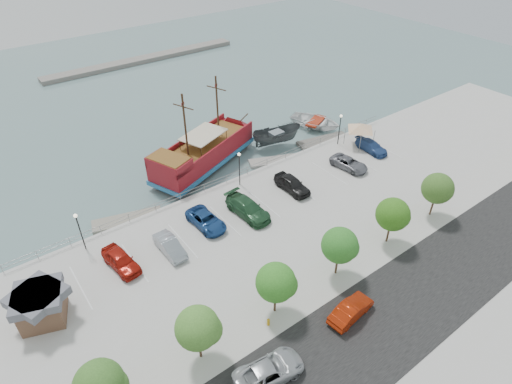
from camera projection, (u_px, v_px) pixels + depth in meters
ground at (274, 220)px, 46.03m from camera, size 160.00×160.00×0.00m
land_slab at (448, 359)px, 32.17m from camera, size 100.00×58.00×1.20m
street at (396, 311)px, 35.06m from camera, size 100.00×8.00×0.04m
sidewalk at (343, 268)px, 38.95m from camera, size 100.00×4.00×0.05m
seawall_railing at (233, 176)px, 50.19m from camera, size 50.00×0.06×1.00m
far_shore at (143, 59)px, 86.29m from camera, size 40.00×3.00×0.80m
pirate_ship at (210, 149)px, 54.52m from camera, size 18.18×10.91×11.32m
patrol_boat at (276, 138)px, 58.04m from camera, size 7.30×4.55×2.65m
speedboat at (315, 123)px, 62.76m from camera, size 7.93×8.99×1.54m
dock_west at (128, 220)px, 45.72m from camera, size 7.57×3.98×0.42m
dock_mid at (274, 161)px, 55.38m from camera, size 6.71×4.22×0.37m
dock_east at (323, 141)px, 59.60m from camera, size 7.86×3.70×0.43m
shed at (41, 305)px, 33.59m from camera, size 4.63×4.63×2.98m
canopy_tent at (361, 123)px, 55.31m from camera, size 4.37×4.37×3.62m
street_van at (269, 371)px, 30.02m from camera, size 5.44×3.04×1.44m
street_sedan at (351, 310)px, 34.25m from camera, size 4.56×2.07×1.45m
fire_hydrant at (268, 322)px, 33.73m from camera, size 0.26×0.26×0.74m
lamp_post_left at (79, 226)px, 39.26m from camera, size 0.36×0.36×4.28m
lamp_post_mid at (239, 163)px, 47.93m from camera, size 0.36×0.36×4.28m
lamp_post_right at (340, 124)px, 55.63m from camera, size 0.36×0.36×4.28m
tree_b at (200, 328)px, 29.81m from camera, size 3.30×3.20×5.00m
tree_c at (278, 283)px, 33.18m from camera, size 3.30×3.20×5.00m
tree_d at (341, 246)px, 36.56m from camera, size 3.30×3.20×5.00m
tree_e at (394, 215)px, 39.93m from camera, size 3.30×3.20×5.00m
tree_f at (439, 189)px, 43.30m from camera, size 3.30×3.20×5.00m
parked_car_a at (121, 260)px, 38.63m from camera, size 2.53×4.92×1.60m
parked_car_b at (170, 246)px, 40.26m from camera, size 1.63×4.42×1.44m
parked_car_c at (206, 220)px, 43.36m from camera, size 2.60×5.13×1.39m
parked_car_d at (248, 208)px, 44.73m from camera, size 2.75×5.91×1.67m
parked_car_e at (292, 184)px, 48.30m from camera, size 2.01×4.89×1.66m
parked_car_g at (349, 163)px, 52.14m from camera, size 2.85×5.05×1.33m
parked_car_h at (371, 146)px, 55.44m from camera, size 2.12×4.79×1.37m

